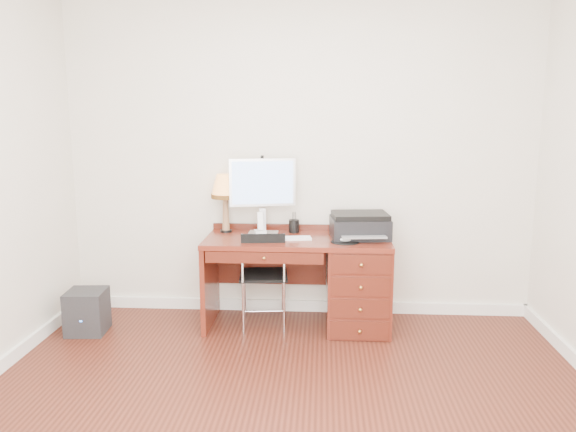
# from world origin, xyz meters

# --- Properties ---
(ground) EXTENTS (4.00, 4.00, 0.00)m
(ground) POSITION_xyz_m (0.00, 0.00, 0.00)
(ground) COLOR #3A150D
(ground) RESTS_ON ground
(room_shell) EXTENTS (4.00, 4.00, 4.00)m
(room_shell) POSITION_xyz_m (0.00, 0.63, 0.05)
(room_shell) COLOR silver
(room_shell) RESTS_ON ground
(desk) EXTENTS (1.50, 0.67, 0.75)m
(desk) POSITION_xyz_m (0.32, 1.40, 0.41)
(desk) COLOR maroon
(desk) RESTS_ON ground
(monitor) EXTENTS (0.55, 0.22, 0.63)m
(monitor) POSITION_xyz_m (-0.29, 1.54, 1.15)
(monitor) COLOR silver
(monitor) RESTS_ON desk
(keyboard) EXTENTS (0.42, 0.18, 0.02)m
(keyboard) POSITION_xyz_m (-0.09, 1.33, 0.76)
(keyboard) COLOR white
(keyboard) RESTS_ON desk
(mouse_pad) EXTENTS (0.22, 0.22, 0.04)m
(mouse_pad) POSITION_xyz_m (0.38, 1.26, 0.76)
(mouse_pad) COLOR black
(mouse_pad) RESTS_ON desk
(printer) EXTENTS (0.50, 0.40, 0.20)m
(printer) POSITION_xyz_m (0.51, 1.44, 0.85)
(printer) COLOR black
(printer) RESTS_ON desk
(leg_lamp) EXTENTS (0.24, 0.24, 0.49)m
(leg_lamp) POSITION_xyz_m (-0.62, 1.59, 1.11)
(leg_lamp) COLOR black
(leg_lamp) RESTS_ON desk
(phone) EXTENTS (0.11, 0.11, 0.19)m
(phone) POSITION_xyz_m (-0.32, 1.49, 0.81)
(phone) COLOR white
(phone) RESTS_ON desk
(pen_cup) EXTENTS (0.09, 0.09, 0.11)m
(pen_cup) POSITION_xyz_m (-0.04, 1.60, 0.80)
(pen_cup) COLOR black
(pen_cup) RESTS_ON desk
(chair) EXTENTS (0.42, 0.42, 0.82)m
(chair) POSITION_xyz_m (-0.28, 1.32, 0.50)
(chair) COLOR black
(chair) RESTS_ON ground
(equipment_box) EXTENTS (0.32, 0.32, 0.35)m
(equipment_box) POSITION_xyz_m (-1.69, 1.14, 0.17)
(equipment_box) COLOR black
(equipment_box) RESTS_ON ground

